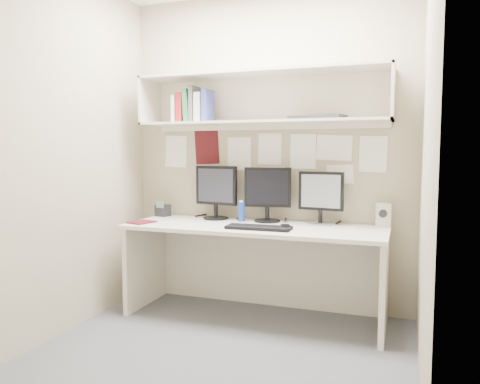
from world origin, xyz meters
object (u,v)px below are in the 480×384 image
(monitor_center, at_px, (268,192))
(desk, at_px, (255,271))
(keyboard, at_px, (259,228))
(desk_phone, at_px, (163,210))
(monitor_right, at_px, (321,195))
(speaker, at_px, (383,215))
(monitor_left, at_px, (216,190))
(maroon_notebook, at_px, (142,222))

(monitor_center, bearing_deg, desk, -111.38)
(keyboard, height_order, desk_phone, desk_phone)
(monitor_right, relative_size, keyboard, 0.86)
(keyboard, distance_m, desk_phone, 1.08)
(speaker, bearing_deg, desk, 174.39)
(desk, relative_size, monitor_right, 4.83)
(monitor_left, height_order, speaker, monitor_left)
(desk_phone, bearing_deg, monitor_center, 14.25)
(speaker, bearing_deg, keyboard, -174.91)
(monitor_right, bearing_deg, monitor_center, -172.90)
(monitor_right, height_order, speaker, monitor_right)
(speaker, height_order, maroon_notebook, speaker)
(desk, relative_size, speaker, 11.14)
(speaker, bearing_deg, monitor_right, 163.51)
(keyboard, bearing_deg, monitor_left, 141.47)
(desk, xyz_separation_m, monitor_left, (-0.41, 0.22, 0.61))
(monitor_left, distance_m, speaker, 1.36)
(speaker, distance_m, maroon_notebook, 1.89)
(monitor_center, bearing_deg, speaker, -9.02)
(speaker, relative_size, maroon_notebook, 0.92)
(monitor_left, relative_size, keyboard, 0.94)
(desk, bearing_deg, monitor_center, 79.86)
(speaker, relative_size, desk_phone, 1.32)
(monitor_center, height_order, monitor_right, monitor_center)
(monitor_left, height_order, desk_phone, monitor_left)
(monitor_left, height_order, maroon_notebook, monitor_left)
(monitor_left, distance_m, keyboard, 0.67)
(monitor_center, relative_size, monitor_right, 1.07)
(desk, height_order, maroon_notebook, maroon_notebook)
(desk, distance_m, keyboard, 0.42)
(monitor_left, bearing_deg, desk, -18.74)
(desk, xyz_separation_m, keyboard, (0.08, -0.16, 0.38))
(monitor_right, relative_size, speaker, 2.31)
(monitor_left, bearing_deg, maroon_notebook, -130.83)
(desk_phone, bearing_deg, desk, 0.89)
(desk, height_order, speaker, speaker)
(keyboard, relative_size, maroon_notebook, 2.47)
(monitor_right, bearing_deg, desk_phone, -172.91)
(monitor_left, bearing_deg, keyboard, -28.30)
(maroon_notebook, bearing_deg, keyboard, 18.56)
(speaker, bearing_deg, monitor_left, 160.73)
(monitor_right, height_order, maroon_notebook, monitor_right)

